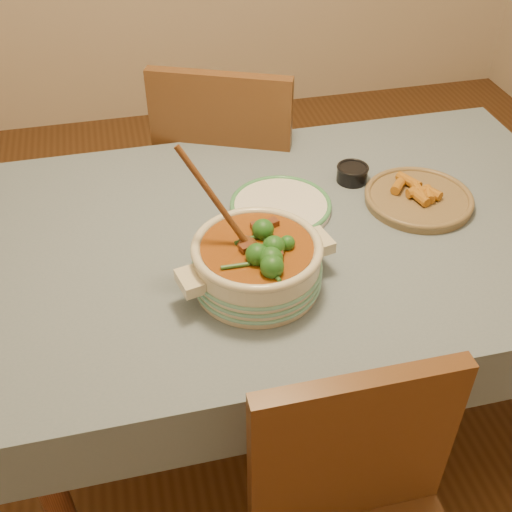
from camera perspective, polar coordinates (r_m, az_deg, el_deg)
The scene contains 7 objects.
floor at distance 2.30m, azimuth 3.23°, elevation -12.61°, with size 4.50×4.50×0.00m, color #4E2E16.
dining_table at distance 1.82m, azimuth 3.98°, elevation 0.28°, with size 1.68×1.08×0.76m.
stew_casserole at distance 1.53m, azimuth 0.07°, elevation -0.39°, with size 0.40×0.36×0.37m.
white_plate at distance 1.82m, azimuth 2.21°, elevation 4.51°, with size 0.29×0.29×0.03m.
condiment_bowl at distance 1.96m, azimuth 8.56°, elevation 7.34°, with size 0.11×0.11×0.05m.
fried_plate at distance 1.90m, azimuth 14.27°, elevation 5.11°, with size 0.32×0.32×0.05m.
chair_far at distance 2.35m, azimuth -2.34°, elevation 7.41°, with size 0.61×0.61×1.00m.
Camera 1 is at (-0.45, -1.34, 1.82)m, focal length 45.00 mm.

